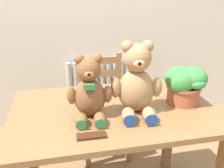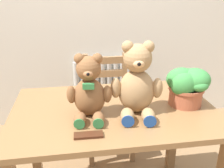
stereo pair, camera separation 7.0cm
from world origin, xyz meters
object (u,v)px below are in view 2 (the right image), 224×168
at_px(wooden_chair_behind, 108,104).
at_px(teddy_bear_left, 89,90).
at_px(chocolate_bar, 89,135).
at_px(teddy_bear_right, 137,83).
at_px(potted_plant, 187,85).

distance_m(wooden_chair_behind, teddy_bear_left, 0.90).
bearing_deg(wooden_chair_behind, chocolate_bar, 76.79).
height_order(teddy_bear_right, potted_plant, teddy_bear_right).
distance_m(wooden_chair_behind, teddy_bear_right, 0.89).
bearing_deg(potted_plant, wooden_chair_behind, 116.54).
height_order(wooden_chair_behind, teddy_bear_right, teddy_bear_right).
relative_size(wooden_chair_behind, teddy_bear_right, 2.19).
height_order(wooden_chair_behind, potted_plant, potted_plant).
xyz_separation_m(potted_plant, chocolate_bar, (-0.57, -0.24, -0.11)).
bearing_deg(teddy_bear_right, teddy_bear_left, 8.96).
bearing_deg(teddy_bear_right, wooden_chair_behind, -77.07).
distance_m(teddy_bear_right, potted_plant, 0.31).
xyz_separation_m(wooden_chair_behind, teddy_bear_right, (0.05, -0.75, 0.48)).
bearing_deg(potted_plant, chocolate_bar, -157.03).
bearing_deg(chocolate_bar, wooden_chair_behind, 76.79).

